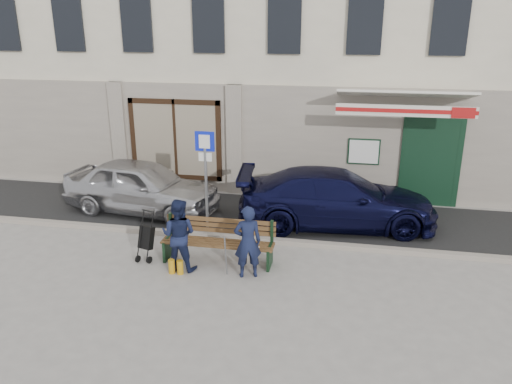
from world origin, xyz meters
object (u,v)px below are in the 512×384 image
(car_silver, at_px, (142,186))
(parking_sign, at_px, (206,167))
(woman, at_px, (179,235))
(car_navy, at_px, (337,198))
(man, at_px, (248,242))
(bench, at_px, (216,242))
(stroller, at_px, (146,238))

(car_silver, bearing_deg, parking_sign, -108.14)
(woman, bearing_deg, car_navy, -133.10)
(parking_sign, distance_m, man, 2.62)
(bench, bearing_deg, woman, -146.46)
(car_silver, distance_m, stroller, 2.94)
(man, height_order, stroller, man)
(car_silver, relative_size, parking_sign, 1.68)
(parking_sign, bearing_deg, bench, -66.19)
(man, height_order, woman, woman)
(parking_sign, distance_m, stroller, 2.21)
(woman, bearing_deg, parking_sign, -87.99)
(parking_sign, bearing_deg, woman, -89.54)
(car_silver, bearing_deg, bench, -125.08)
(car_silver, xyz_separation_m, car_navy, (5.16, 0.02, -0.01))
(parking_sign, height_order, woman, parking_sign)
(bench, xyz_separation_m, stroller, (-1.50, -0.14, 0.02))
(parking_sign, height_order, bench, parking_sign)
(car_silver, distance_m, man, 4.64)
(car_silver, relative_size, man, 2.79)
(stroller, bearing_deg, car_silver, 133.14)
(car_navy, distance_m, bench, 3.53)
(car_navy, bearing_deg, woman, 127.72)
(bench, xyz_separation_m, man, (0.80, -0.49, 0.29))
(car_navy, height_order, parking_sign, parking_sign)
(man, xyz_separation_m, stroller, (-2.30, 0.35, -0.28))
(woman, xyz_separation_m, stroller, (-0.85, 0.30, -0.29))
(parking_sign, relative_size, bench, 1.04)
(stroller, bearing_deg, bench, 23.60)
(bench, distance_m, woman, 0.84)
(man, xyz_separation_m, woman, (-1.45, 0.06, 0.01))
(car_silver, relative_size, bench, 1.75)
(car_silver, distance_m, bench, 3.73)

